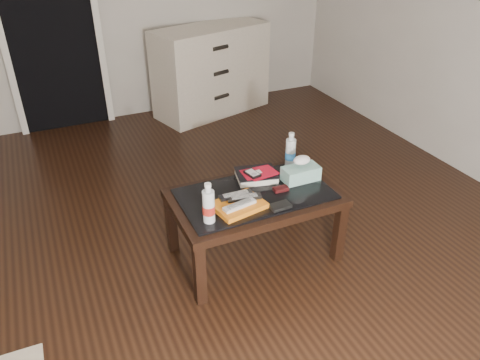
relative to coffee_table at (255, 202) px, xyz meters
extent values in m
plane|color=black|center=(-0.42, 0.15, -0.40)|extent=(5.00, 5.00, 0.00)
cube|color=black|center=(-0.82, 2.62, 0.60)|extent=(0.80, 0.05, 2.00)
cube|color=silver|center=(-1.24, 2.59, 0.60)|extent=(0.06, 0.04, 2.04)
cube|color=silver|center=(-0.40, 2.59, 0.60)|extent=(0.06, 0.04, 2.04)
cube|color=black|center=(-0.46, -0.26, -0.20)|extent=(0.06, 0.06, 0.40)
cube|color=black|center=(0.46, -0.26, -0.20)|extent=(0.06, 0.06, 0.40)
cube|color=black|center=(-0.46, 0.26, -0.20)|extent=(0.06, 0.06, 0.40)
cube|color=black|center=(0.46, 0.26, -0.20)|extent=(0.06, 0.06, 0.40)
cube|color=black|center=(0.00, 0.00, 0.03)|extent=(1.00, 0.60, 0.05)
cube|color=black|center=(0.00, 0.00, 0.06)|extent=(0.90, 0.50, 0.01)
cube|color=beige|center=(0.65, 2.38, 0.05)|extent=(1.29, 0.82, 0.90)
cylinder|color=black|center=(0.65, 2.12, -0.15)|extent=(0.18, 0.09, 0.04)
cylinder|color=black|center=(0.65, 2.12, 0.10)|extent=(0.18, 0.09, 0.04)
cylinder|color=black|center=(0.65, 2.12, 0.35)|extent=(0.18, 0.09, 0.04)
cube|color=orange|center=(-0.15, -0.10, 0.08)|extent=(0.31, 0.26, 0.03)
cube|color=silver|center=(-0.16, -0.13, 0.11)|extent=(0.21, 0.08, 0.02)
cube|color=black|center=(-0.10, -0.07, 0.11)|extent=(0.21, 0.09, 0.02)
cube|color=black|center=(-0.14, -0.03, 0.11)|extent=(0.20, 0.06, 0.02)
cube|color=black|center=(0.08, 0.15, 0.09)|extent=(0.29, 0.25, 0.05)
cube|color=#AD0B1F|center=(0.09, 0.14, 0.11)|extent=(0.19, 0.14, 0.01)
cube|color=black|center=(0.04, 0.13, 0.12)|extent=(0.08, 0.12, 0.02)
cube|color=black|center=(0.16, -0.04, 0.08)|extent=(0.09, 0.05, 0.02)
cube|color=black|center=(0.06, -0.20, 0.07)|extent=(0.12, 0.08, 0.02)
cylinder|color=silver|center=(-0.35, -0.15, 0.18)|extent=(0.08, 0.08, 0.24)
cylinder|color=silver|center=(0.36, 0.21, 0.18)|extent=(0.08, 0.08, 0.24)
cube|color=teal|center=(0.33, 0.02, 0.11)|extent=(0.23, 0.12, 0.09)
camera|label=1|loc=(-1.06, -2.12, 1.56)|focal=35.00mm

